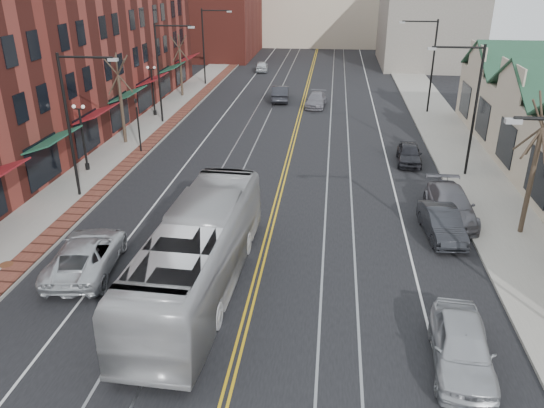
% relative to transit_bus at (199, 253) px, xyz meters
% --- Properties ---
extents(sidewalk_left, '(4.00, 120.00, 0.15)m').
position_rel_transit_bus_xyz_m(sidewalk_left, '(-9.80, 12.72, -1.65)').
color(sidewalk_left, gray).
rests_on(sidewalk_left, ground).
extents(sidewalk_right, '(4.00, 120.00, 0.15)m').
position_rel_transit_bus_xyz_m(sidewalk_right, '(14.20, 12.72, -1.65)').
color(sidewalk_right, gray).
rests_on(sidewalk_right, ground).
extents(building_left, '(10.00, 50.00, 11.00)m').
position_rel_transit_bus_xyz_m(building_left, '(-16.80, 19.72, 3.78)').
color(building_left, maroon).
rests_on(building_left, ground).
extents(backdrop_left, '(14.00, 18.00, 14.00)m').
position_rel_transit_bus_xyz_m(backdrop_left, '(-13.80, 62.72, 5.28)').
color(backdrop_left, maroon).
rests_on(backdrop_left, ground).
extents(backdrop_mid, '(22.00, 14.00, 9.00)m').
position_rel_transit_bus_xyz_m(backdrop_mid, '(2.20, 77.72, 2.78)').
color(backdrop_mid, beige).
rests_on(backdrop_mid, ground).
extents(backdrop_right, '(12.00, 16.00, 11.00)m').
position_rel_transit_bus_xyz_m(backdrop_right, '(17.20, 57.72, 3.78)').
color(backdrop_right, slate).
rests_on(backdrop_right, ground).
extents(streetlight_l_1, '(3.33, 0.25, 8.00)m').
position_rel_transit_bus_xyz_m(streetlight_l_1, '(-8.85, 8.72, 3.30)').
color(streetlight_l_1, black).
rests_on(streetlight_l_1, sidewalk_left).
extents(streetlight_l_2, '(3.33, 0.25, 8.00)m').
position_rel_transit_bus_xyz_m(streetlight_l_2, '(-8.85, 24.72, 3.30)').
color(streetlight_l_2, black).
rests_on(streetlight_l_2, sidewalk_left).
extents(streetlight_l_3, '(3.33, 0.25, 8.00)m').
position_rel_transit_bus_xyz_m(streetlight_l_3, '(-8.85, 40.72, 3.30)').
color(streetlight_l_3, black).
rests_on(streetlight_l_3, sidewalk_left).
extents(streetlight_r_1, '(3.33, 0.25, 8.00)m').
position_rel_transit_bus_xyz_m(streetlight_r_1, '(13.25, 14.72, 3.30)').
color(streetlight_r_1, black).
rests_on(streetlight_r_1, sidewalk_right).
extents(streetlight_r_2, '(3.33, 0.25, 8.00)m').
position_rel_transit_bus_xyz_m(streetlight_r_2, '(13.25, 30.72, 3.30)').
color(streetlight_r_2, black).
rests_on(streetlight_r_2, sidewalk_right).
extents(lamppost_l_2, '(0.84, 0.28, 4.27)m').
position_rel_transit_bus_xyz_m(lamppost_l_2, '(-10.60, 12.72, 0.48)').
color(lamppost_l_2, black).
rests_on(lamppost_l_2, sidewalk_left).
extents(lamppost_l_3, '(0.84, 0.28, 4.27)m').
position_rel_transit_bus_xyz_m(lamppost_l_3, '(-10.60, 26.72, 0.48)').
color(lamppost_l_3, black).
rests_on(lamppost_l_3, sidewalk_left).
extents(tree_left_near, '(1.78, 1.37, 6.48)m').
position_rel_transit_bus_xyz_m(tree_left_near, '(-10.30, 18.72, 1.79)').
color(tree_left_near, '#382B21').
rests_on(tree_left_near, sidewalk_left).
extents(tree_left_far, '(1.66, 1.28, 6.02)m').
position_rel_transit_bus_xyz_m(tree_left_far, '(-10.30, 34.72, 1.55)').
color(tree_left_far, '#382B21').
rests_on(tree_left_far, sidewalk_left).
extents(tree_right_mid, '(1.90, 1.46, 6.93)m').
position_rel_transit_bus_xyz_m(tree_right_mid, '(14.70, 6.72, 2.03)').
color(tree_right_mid, '#382B21').
rests_on(tree_right_mid, sidewalk_right).
extents(manhole_far, '(0.60, 0.60, 0.02)m').
position_rel_transit_bus_xyz_m(manhole_far, '(-9.00, 0.72, -1.57)').
color(manhole_far, '#592D19').
rests_on(manhole_far, sidewalk_left).
extents(traffic_signal, '(0.18, 0.15, 3.80)m').
position_rel_transit_bus_xyz_m(traffic_signal, '(-8.40, 16.72, 0.62)').
color(traffic_signal, black).
rests_on(traffic_signal, sidewalk_left).
extents(transit_bus, '(3.38, 12.48, 3.45)m').
position_rel_transit_bus_xyz_m(transit_bus, '(0.00, 0.00, 0.00)').
color(transit_bus, '#BBBBBD').
rests_on(transit_bus, ground).
extents(parked_suv, '(3.25, 5.83, 1.54)m').
position_rel_transit_bus_xyz_m(parked_suv, '(-5.30, 0.97, -0.95)').
color(parked_suv, silver).
rests_on(parked_suv, ground).
extents(parked_car_a, '(2.27, 4.85, 1.61)m').
position_rel_transit_bus_xyz_m(parked_car_a, '(9.70, -3.52, -0.92)').
color(parked_car_a, '#B1B3B8').
rests_on(parked_car_a, ground).
extents(parked_car_b, '(1.91, 4.46, 1.43)m').
position_rel_transit_bus_xyz_m(parked_car_b, '(10.69, 6.03, -1.01)').
color(parked_car_b, '#222328').
rests_on(parked_car_b, ground).
extents(parked_car_c, '(2.26, 5.41, 1.56)m').
position_rel_transit_bus_xyz_m(parked_car_c, '(11.50, 8.17, -0.94)').
color(parked_car_c, slate).
rests_on(parked_car_c, ground).
extents(parked_car_d, '(1.83, 4.01, 1.33)m').
position_rel_transit_bus_xyz_m(parked_car_d, '(10.40, 16.81, -1.06)').
color(parked_car_d, '#222328').
rests_on(parked_car_d, ground).
extents(distant_car_left, '(1.89, 4.68, 1.51)m').
position_rel_transit_bus_xyz_m(distant_car_left, '(-0.10, 34.02, -0.97)').
color(distant_car_left, '#222328').
rests_on(distant_car_left, ground).
extents(distant_car_right, '(2.13, 4.50, 1.27)m').
position_rel_transit_bus_xyz_m(distant_car_right, '(3.52, 32.04, -1.09)').
color(distant_car_right, slate).
rests_on(distant_car_right, ground).
extents(distant_car_far, '(1.97, 4.00, 1.31)m').
position_rel_transit_bus_xyz_m(distant_car_far, '(-4.11, 49.85, -1.07)').
color(distant_car_far, silver).
rests_on(distant_car_far, ground).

